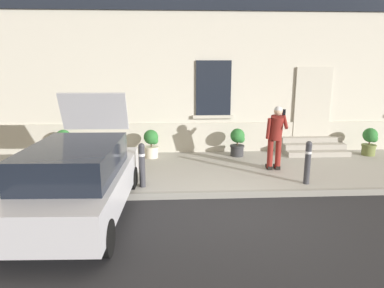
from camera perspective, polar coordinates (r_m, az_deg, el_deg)
name	(u,v)px	position (r m, az deg, el deg)	size (l,w,h in m)	color
ground_plane	(234,215)	(7.15, 6.87, -11.48)	(80.00, 80.00, 0.00)	#232326
sidewalk	(217,170)	(9.72, 4.05, -4.24)	(24.00, 3.60, 0.15)	#99968E
curb_edge	(227,194)	(7.98, 5.72, -8.20)	(24.00, 0.12, 0.15)	gray
building_facade	(209,39)	(11.77, 2.82, 16.79)	(24.00, 1.52, 7.50)	beige
entrance_stoop	(313,147)	(11.83, 19.19, -0.49)	(1.96, 0.96, 0.48)	#9E998E
hatchback_car_silver	(78,179)	(7.03, -18.12, -5.52)	(1.91, 4.12, 2.34)	#B7B7BF
bollard_near_person	(308,161)	(8.67, 18.41, -2.64)	(0.15, 0.15, 1.04)	#333338
bollard_far_left	(142,163)	(8.10, -8.18, -3.17)	(0.15, 0.15, 1.04)	#333338
person_on_phone	(276,134)	(9.45, 13.55, 1.64)	(0.51, 0.52, 1.74)	maroon
planter_terracotta	(64,143)	(11.26, -20.19, 0.18)	(0.44, 0.44, 0.86)	#B25B38
planter_cream	(151,143)	(10.62, -6.66, 0.17)	(0.44, 0.44, 0.86)	beige
planter_charcoal	(238,142)	(10.84, 7.47, 0.41)	(0.44, 0.44, 0.86)	#2D2D30
planter_olive	(370,141)	(12.16, 27.08, 0.45)	(0.44, 0.44, 0.86)	#606B38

